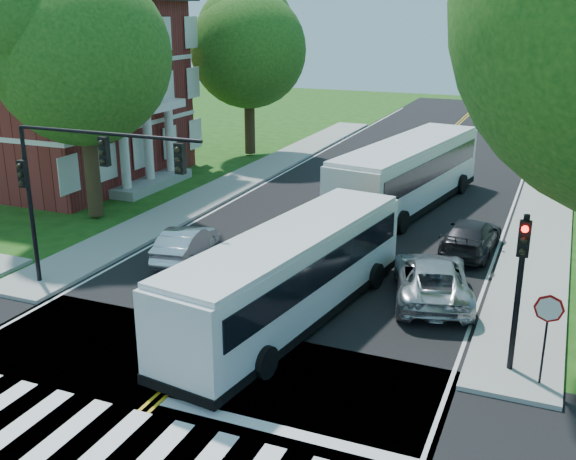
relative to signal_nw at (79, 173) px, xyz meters
The scene contains 21 objects.
ground 9.74m from the signal_nw, 47.67° to the right, with size 140.00×140.00×0.00m, color #194711.
road 13.69m from the signal_nw, 63.16° to the left, with size 14.00×96.00×0.01m, color black.
cross_road 9.73m from the signal_nw, 47.67° to the right, with size 60.00×12.00×0.01m, color black.
center_line 17.20m from the signal_nw, 69.39° to the left, with size 0.36×70.00×0.01m, color gold.
edge_line_w 16.20m from the signal_nw, 93.47° to the left, with size 0.12×70.00×0.01m, color silver.
edge_line_e 20.54m from the signal_nw, 50.90° to the left, with size 0.12×70.00×0.01m, color silver.
crosswalk 10.07m from the signal_nw, 49.80° to the right, with size 12.60×3.00×0.01m, color silver.
stop_bar 11.40m from the signal_nw, 27.30° to the right, with size 6.60×0.40×0.01m, color silver.
sidewalk_nw 19.22m from the signal_nw, 97.50° to the left, with size 2.60×40.00×0.15m, color gray.
sidewalk_ne 23.75m from the signal_nw, 52.69° to the left, with size 2.60×40.00×0.15m, color gray.
tree_west_near 9.96m from the signal_nw, 126.70° to the left, with size 8.00×8.00×11.40m.
tree_west_far 24.27m from the signal_nw, 102.31° to the left, with size 7.60×7.60×10.67m.
brick_building 21.08m from the signal_nw, 139.86° to the left, with size 20.00×13.00×10.80m.
signal_nw is the anchor object (origin of this frame).
signal_ne 14.13m from the signal_nw, ahead, with size 0.30×0.46×4.40m.
stop_sign 15.05m from the signal_nw, ahead, with size 0.76×0.08×2.53m.
bus_lead 7.80m from the signal_nw, ahead, with size 4.16×11.75×2.98m.
bus_follow 17.06m from the signal_nw, 62.83° to the left, with size 4.93×13.18×3.34m.
hatchback 5.85m from the signal_nw, 73.61° to the left, with size 1.40×4.03×1.33m, color silver.
suv 12.38m from the signal_nw, 20.90° to the left, with size 2.45×5.31×1.48m, color #AEB1B5.
dark_sedan 15.48m from the signal_nw, 39.33° to the left, with size 1.93×4.74×1.38m, color black.
Camera 1 is at (8.88, -10.97, 9.52)m, focal length 42.00 mm.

